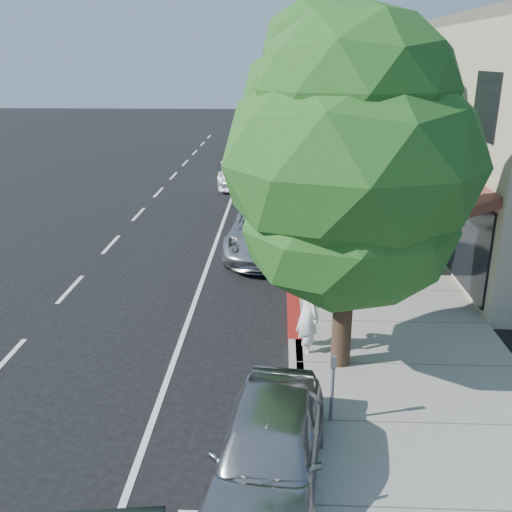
# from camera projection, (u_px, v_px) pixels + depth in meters

# --- Properties ---
(ground) EXTENTS (120.00, 120.00, 0.00)m
(ground) POSITION_uv_depth(u_px,v_px,m) (294.00, 325.00, 13.75)
(ground) COLOR black
(ground) RESTS_ON ground
(sidewalk) EXTENTS (4.60, 56.00, 0.15)m
(sidewalk) POSITION_uv_depth(u_px,v_px,m) (352.00, 229.00, 21.18)
(sidewalk) COLOR gray
(sidewalk) RESTS_ON ground
(curb) EXTENTS (0.30, 56.00, 0.15)m
(curb) POSITION_uv_depth(u_px,v_px,m) (290.00, 228.00, 21.27)
(curb) COLOR #9E998E
(curb) RESTS_ON ground
(curb_red_segment) EXTENTS (0.32, 4.00, 0.15)m
(curb_red_segment) POSITION_uv_depth(u_px,v_px,m) (293.00, 305.00, 14.67)
(curb_red_segment) COLOR maroon
(curb_red_segment) RESTS_ON ground
(storefront_building) EXTENTS (10.00, 36.00, 7.00)m
(storefront_building) POSITION_uv_depth(u_px,v_px,m) (476.00, 111.00, 29.17)
(storefront_building) COLOR #B9AC8E
(storefront_building) RESTS_ON ground
(street_tree_0) EXTENTS (4.85, 4.85, 7.07)m
(street_tree_0) POSITION_uv_depth(u_px,v_px,m) (351.00, 166.00, 10.42)
(street_tree_0) COLOR black
(street_tree_0) RESTS_ON ground
(street_tree_1) EXTENTS (5.03, 5.03, 7.81)m
(street_tree_1) POSITION_uv_depth(u_px,v_px,m) (327.00, 108.00, 15.91)
(street_tree_1) COLOR black
(street_tree_1) RESTS_ON ground
(street_tree_2) EXTENTS (4.11, 4.11, 6.65)m
(street_tree_2) POSITION_uv_depth(u_px,v_px,m) (315.00, 113.00, 21.79)
(street_tree_2) COLOR black
(street_tree_2) RESTS_ON ground
(street_tree_3) EXTENTS (4.46, 4.46, 8.24)m
(street_tree_3) POSITION_uv_depth(u_px,v_px,m) (309.00, 77.00, 27.08)
(street_tree_3) COLOR black
(street_tree_3) RESTS_ON ground
(street_tree_4) EXTENTS (4.02, 4.02, 6.70)m
(street_tree_4) POSITION_uv_depth(u_px,v_px,m) (304.00, 93.00, 33.08)
(street_tree_4) COLOR black
(street_tree_4) RESTS_ON ground
(street_tree_5) EXTENTS (4.27, 4.27, 6.82)m
(street_tree_5) POSITION_uv_depth(u_px,v_px,m) (301.00, 87.00, 38.73)
(street_tree_5) COLOR black
(street_tree_5) RESTS_ON ground
(cyclist) EXTENTS (0.70, 0.85, 2.01)m
(cyclist) POSITION_uv_depth(u_px,v_px,m) (308.00, 312.00, 12.09)
(cyclist) COLOR white
(cyclist) RESTS_ON ground
(bicycle) EXTENTS (2.21, 1.47, 1.10)m
(bicycle) POSITION_uv_depth(u_px,v_px,m) (279.00, 262.00, 16.38)
(bicycle) COLOR navy
(bicycle) RESTS_ON ground
(silver_suv) EXTENTS (2.83, 5.73, 1.56)m
(silver_suv) POSITION_uv_depth(u_px,v_px,m) (270.00, 229.00, 18.71)
(silver_suv) COLOR silver
(silver_suv) RESTS_ON ground
(dark_sedan) EXTENTS (1.74, 4.34, 1.40)m
(dark_sedan) POSITION_uv_depth(u_px,v_px,m) (250.00, 181.00, 26.23)
(dark_sedan) COLOR black
(dark_sedan) RESTS_ON ground
(white_pickup) EXTENTS (2.38, 5.82, 1.69)m
(white_pickup) POSITION_uv_depth(u_px,v_px,m) (245.00, 167.00, 28.95)
(white_pickup) COLOR white
(white_pickup) RESTS_ON ground
(dark_suv_far) EXTENTS (2.85, 5.59, 1.82)m
(dark_suv_far) POSITION_uv_depth(u_px,v_px,m) (266.00, 148.00, 34.29)
(dark_suv_far) COLOR black
(dark_suv_far) RESTS_ON ground
(near_car_a) EXTENTS (2.01, 4.07, 1.34)m
(near_car_a) POSITION_uv_depth(u_px,v_px,m) (269.00, 450.00, 8.37)
(near_car_a) COLOR #A1A2A6
(near_car_a) RESTS_ON ground
(pedestrian) EXTENTS (1.00, 0.99, 1.63)m
(pedestrian) POSITION_uv_depth(u_px,v_px,m) (387.00, 189.00, 23.47)
(pedestrian) COLOR black
(pedestrian) RESTS_ON sidewalk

